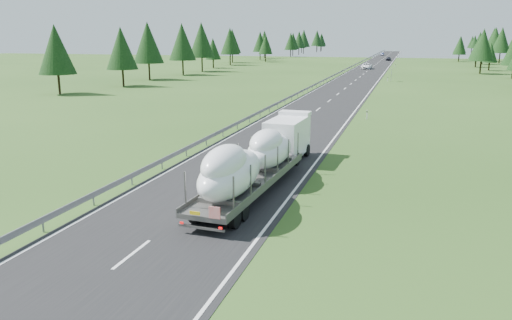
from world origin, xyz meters
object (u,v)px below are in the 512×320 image
(highway_sign, at_px, (391,73))
(distant_van, at_px, (367,66))
(distant_car_dark, at_px, (388,59))
(boat_truck, at_px, (260,155))
(distant_car_blue, at_px, (382,54))

(highway_sign, distance_m, distant_van, 40.14)
(distant_car_dark, bearing_deg, boat_truck, -85.99)
(highway_sign, height_order, distant_car_blue, highway_sign)
(highway_sign, distance_m, distant_car_blue, 145.59)
(highway_sign, bearing_deg, distant_car_blue, 93.78)
(distant_van, xyz_separation_m, distant_car_dark, (3.75, 52.58, -0.12))
(boat_truck, bearing_deg, distant_car_blue, 91.23)
(distant_car_dark, xyz_separation_m, distant_car_blue, (-5.15, 53.41, -0.06))
(highway_sign, relative_size, boat_truck, 0.14)
(distant_car_blue, bearing_deg, distant_van, -86.81)
(distant_van, bearing_deg, distant_car_dark, 85.78)
(highway_sign, relative_size, distant_car_blue, 0.65)
(highway_sign, relative_size, distant_car_dark, 0.62)
(highway_sign, bearing_deg, distant_car_dark, 92.77)
(highway_sign, xyz_separation_m, boat_truck, (-4.82, -77.98, 0.19))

